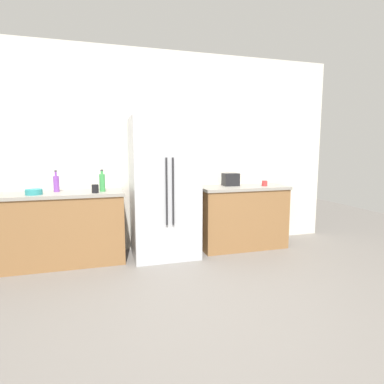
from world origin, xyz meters
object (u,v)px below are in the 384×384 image
at_px(toaster, 231,179).
at_px(bottle_b, 102,182).
at_px(refrigerator, 164,188).
at_px(bowl_a, 34,192).
at_px(bottle_a, 56,183).
at_px(cup_b, 265,183).
at_px(cup_c, 95,189).

bearing_deg(toaster, bottle_b, -175.91).
height_order(toaster, bottle_b, bottle_b).
xyz_separation_m(refrigerator, bowl_a, (-1.55, -0.05, 0.02)).
height_order(toaster, bottle_a, bottle_a).
bearing_deg(bottle_b, cup_b, -0.93).
relative_size(cup_b, cup_c, 0.77).
xyz_separation_m(cup_b, cup_c, (-2.33, -0.08, 0.01)).
bearing_deg(toaster, refrigerator, -172.15).
distance_m(bottle_a, bottle_b, 0.56).
xyz_separation_m(bottle_a, cup_c, (0.46, -0.25, -0.05)).
bearing_deg(cup_b, cup_c, -178.08).
bearing_deg(cup_b, refrigerator, 179.01).
bearing_deg(bowl_a, bottle_b, 4.74).
xyz_separation_m(bottle_a, cup_b, (2.79, -0.17, -0.06)).
relative_size(refrigerator, bottle_a, 6.84).
height_order(bottle_a, bottle_b, bottle_b).
bearing_deg(refrigerator, cup_b, -0.99).
height_order(toaster, cup_c, toaster).
bearing_deg(bottle_b, bowl_a, -175.26).
height_order(bottle_a, cup_c, bottle_a).
distance_m(cup_b, cup_c, 2.33).
bearing_deg(bowl_a, cup_c, -4.27).
bearing_deg(cup_c, bottle_a, 151.52).
bearing_deg(bottle_a, bottle_b, -13.94).
xyz_separation_m(toaster, bottle_a, (-2.33, 0.01, 0.01)).
height_order(bottle_b, bowl_a, bottle_b).
relative_size(refrigerator, bowl_a, 9.70).
distance_m(toaster, bottle_a, 2.33).
xyz_separation_m(refrigerator, bottle_b, (-0.78, 0.01, 0.10)).
xyz_separation_m(toaster, bowl_a, (-2.55, -0.19, -0.06)).
xyz_separation_m(toaster, cup_c, (-1.87, -0.24, -0.04)).
distance_m(toaster, bottle_b, 1.79).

